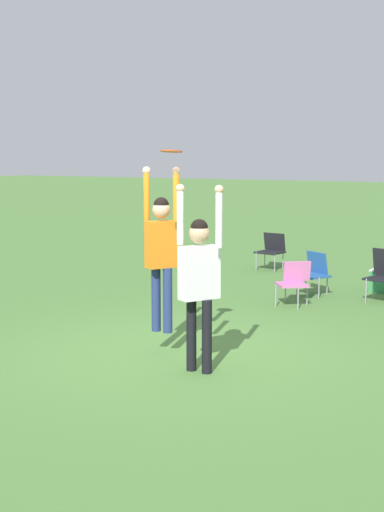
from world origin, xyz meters
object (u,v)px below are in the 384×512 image
at_px(camping_chair_0, 294,280).
at_px(camping_chair_1, 314,271).
at_px(camping_chair_3, 384,272).
at_px(person_jumping, 162,245).
at_px(frisbee, 171,151).
at_px(person_defending, 199,273).
at_px(camping_chair_5, 272,248).

bearing_deg(camping_chair_0, camping_chair_1, -127.54).
xyz_separation_m(camping_chair_0, camping_chair_3, (1.24, 1.11, 0.09)).
distance_m(person_jumping, frisbee, 1.24).
bearing_deg(camping_chair_3, person_defending, 96.18).
xyz_separation_m(person_jumping, camping_chair_5, (-1.63, 7.03, -0.94)).
distance_m(person_defending, camping_chair_5, 7.91).
bearing_deg(frisbee, camping_chair_1, 90.08).
distance_m(person_defending, frisbee, 1.54).
bearing_deg(camping_chair_3, camping_chair_0, 55.90).
relative_size(person_jumping, person_defending, 0.96).
bearing_deg(person_jumping, camping_chair_0, 24.24).
bearing_deg(person_defending, frisbee, -85.99).
height_order(frisbee, camping_chair_3, frisbee).
distance_m(person_jumping, camping_chair_0, 3.81).
height_order(frisbee, camping_chair_1, frisbee).
bearing_deg(camping_chair_0, frisbee, 50.05).
xyz_separation_m(frisbee, camping_chair_1, (-0.01, 4.94, -2.16)).
relative_size(camping_chair_1, camping_chair_3, 0.85).
distance_m(camping_chair_0, camping_chair_3, 1.66).
bearing_deg(person_jumping, camping_chair_5, 42.08).
distance_m(camping_chair_0, camping_chair_1, 1.07).
relative_size(camping_chair_3, camping_chair_5, 1.13).
xyz_separation_m(person_jumping, frisbee, (0.28, -0.20, 1.19)).
distance_m(frisbee, camping_chair_0, 4.44).
relative_size(camping_chair_0, camping_chair_1, 0.95).
bearing_deg(camping_chair_5, camping_chair_0, 128.20).
xyz_separation_m(camping_chair_1, camping_chair_5, (-1.90, 2.30, 0.03)).
relative_size(person_jumping, camping_chair_1, 2.73).
bearing_deg(person_defending, camping_chair_1, -144.90).
height_order(camping_chair_0, camping_chair_3, camping_chair_3).
distance_m(person_defending, camping_chair_0, 4.23).
relative_size(person_defending, camping_chair_0, 2.98).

